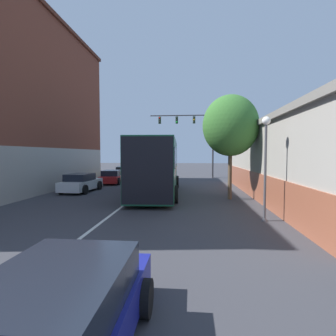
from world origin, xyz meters
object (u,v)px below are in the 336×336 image
object	(u,v)px
street_tree_near	(231,126)
traffic_signal_gantry	(193,130)
parked_car_left_far	(125,173)
bus	(157,164)
hatchback_foreground	(49,331)
parked_car_left_near	(81,183)
street_lamp	(266,157)
parked_car_left_mid	(112,177)

from	to	relation	value
street_tree_near	traffic_signal_gantry	bearing A→B (deg)	98.66
parked_car_left_far	street_tree_near	world-z (taller)	street_tree_near
parked_car_left_far	bus	bearing A→B (deg)	-162.28
hatchback_foreground	parked_car_left_far	distance (m)	26.69
hatchback_foreground	street_tree_near	xyz separation A→B (m)	(4.04, 13.20, 3.84)
parked_car_left_near	parked_car_left_far	world-z (taller)	parked_car_left_far
parked_car_left_near	street_lamp	size ratio (longest dim) A/B	0.95
bus	hatchback_foreground	bearing A→B (deg)	179.99
hatchback_foreground	bus	bearing A→B (deg)	2.53
parked_car_left_far	street_tree_near	size ratio (longest dim) A/B	0.72
bus	parked_car_left_far	bearing A→B (deg)	22.00
bus	street_lamp	world-z (taller)	street_lamp
traffic_signal_gantry	street_tree_near	world-z (taller)	traffic_signal_gantry
hatchback_foreground	parked_car_left_near	bearing A→B (deg)	22.29
bus	street_tree_near	bearing A→B (deg)	-111.31
bus	traffic_signal_gantry	distance (m)	13.21
parked_car_left_mid	traffic_signal_gantry	size ratio (longest dim) A/B	0.54
parked_car_left_far	hatchback_foreground	bearing A→B (deg)	-174.28
hatchback_foreground	traffic_signal_gantry	world-z (taller)	traffic_signal_gantry
street_lamp	street_tree_near	distance (m)	5.51
hatchback_foreground	street_lamp	xyz separation A→B (m)	(4.71, 8.05, 2.00)
parked_car_left_mid	parked_car_left_far	bearing A→B (deg)	-4.35
bus	hatchback_foreground	distance (m)	14.88
parked_car_left_mid	street_lamp	xyz separation A→B (m)	(10.42, -12.84, 2.01)
hatchback_foreground	traffic_signal_gantry	distance (m)	27.80
parked_car_left_mid	traffic_signal_gantry	xyz separation A→B (m)	(7.60, 6.42, 4.88)
hatchback_foreground	parked_car_left_near	size ratio (longest dim) A/B	1.12
bus	parked_car_left_near	distance (m)	5.90
parked_car_left_mid	traffic_signal_gantry	bearing A→B (deg)	-55.07
bus	parked_car_left_mid	world-z (taller)	bus
bus	parked_car_left_far	size ratio (longest dim) A/B	2.36
hatchback_foreground	parked_car_left_mid	world-z (taller)	hatchback_foreground
parked_car_left_far	street_tree_near	distance (m)	16.62
parked_car_left_near	street_lamp	distance (m)	13.46
parked_car_left_mid	traffic_signal_gantry	distance (m)	11.08
parked_car_left_far	traffic_signal_gantry	distance (m)	9.16
hatchback_foreground	street_tree_near	bearing A→B (deg)	-16.99
street_lamp	hatchback_foreground	bearing A→B (deg)	-120.35
bus	street_lamp	size ratio (longest dim) A/B	2.51
parked_car_left_near	hatchback_foreground	bearing A→B (deg)	-154.79
parked_car_left_near	parked_car_left_far	xyz separation A→B (m)	(0.55, 10.59, 0.00)
parked_car_left_mid	street_tree_near	size ratio (longest dim) A/B	0.65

